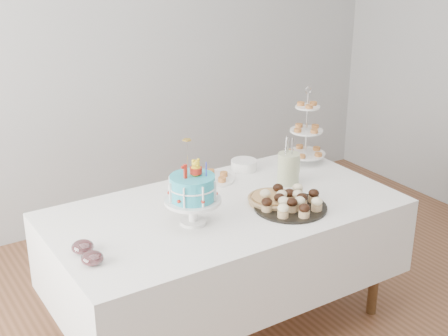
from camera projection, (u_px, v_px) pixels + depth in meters
walls at (259, 119)px, 2.96m from camera, size 5.04×4.04×2.70m
table at (225, 244)px, 3.49m from camera, size 1.92×1.02×0.77m
birthday_cake at (193, 202)px, 3.18m from camera, size 0.29×0.29×0.45m
cupcake_tray at (291, 201)px, 3.37m from camera, size 0.40×0.40×0.09m
pie at (272, 199)px, 3.44m from camera, size 0.27×0.27×0.04m
tiered_stand at (306, 131)px, 3.98m from camera, size 0.26×0.26×0.50m
plate_stack at (244, 165)px, 3.91m from camera, size 0.16×0.16×0.06m
pastry_plate at (213, 178)px, 3.75m from camera, size 0.26×0.26×0.04m
jam_bowl_a at (83, 247)px, 2.92m from camera, size 0.11×0.11×0.06m
jam_bowl_b at (92, 258)px, 2.83m from camera, size 0.10×0.10×0.06m
utensil_pitcher at (288, 167)px, 3.68m from camera, size 0.14×0.13×0.29m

